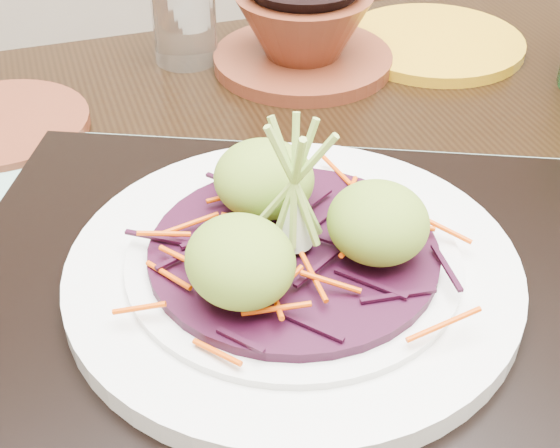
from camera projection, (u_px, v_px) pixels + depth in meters
name	position (u px, v px, depth m)	size (l,w,h in m)	color
dining_table	(296.00, 337.00, 0.61)	(1.24, 0.88, 0.73)	black
placemat	(293.00, 305.00, 0.49)	(0.49, 0.38, 0.00)	#85AC99
serving_tray	(293.00, 292.00, 0.49)	(0.43, 0.32, 0.02)	black
white_plate	(293.00, 269.00, 0.48)	(0.28, 0.28, 0.02)	silver
cabbage_bed	(293.00, 251.00, 0.47)	(0.17, 0.17, 0.01)	black
carrot_julienne	(294.00, 240.00, 0.46)	(0.21, 0.21, 0.01)	#DD4703
guacamole_scoops	(294.00, 219.00, 0.45)	(0.15, 0.13, 0.05)	olive
scallion_garnish	(294.00, 189.00, 0.44)	(0.06, 0.06, 0.10)	#91B548
terracotta_side_plate	(1.00, 125.00, 0.67)	(0.15, 0.15, 0.01)	#5C2615
water_glass	(184.00, 17.00, 0.75)	(0.06, 0.06, 0.09)	white
terracotta_bowl_set	(303.00, 34.00, 0.75)	(0.22, 0.22, 0.07)	#5C2615
yellow_plate	(433.00, 42.00, 0.80)	(0.18, 0.18, 0.01)	#C08915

